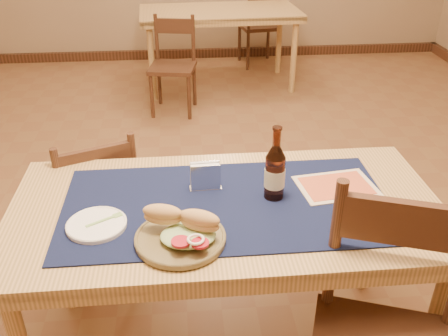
{
  "coord_description": "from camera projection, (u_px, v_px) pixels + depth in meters",
  "views": [
    {
      "loc": [
        -0.15,
        -2.33,
        1.78
      ],
      "look_at": [
        0.0,
        -0.7,
        0.85
      ],
      "focal_mm": 40.0,
      "sensor_mm": 36.0,
      "label": 1
    }
  ],
  "objects": [
    {
      "name": "main_table",
      "position": [
        226.0,
        223.0,
        1.88
      ],
      "size": [
        1.6,
        0.8,
        0.75
      ],
      "color": "tan",
      "rests_on": "ground"
    },
    {
      "name": "placemat",
      "position": [
        227.0,
        204.0,
        1.84
      ],
      "size": [
        1.2,
        0.6,
        0.01
      ],
      "primitive_type": "cube",
      "color": "#0F1337",
      "rests_on": "main_table"
    },
    {
      "name": "baseboard",
      "position": [
        213.0,
        229.0,
        2.88
      ],
      "size": [
        6.0,
        7.0,
        0.1
      ],
      "color": "#49291A",
      "rests_on": "ground"
    },
    {
      "name": "back_table",
      "position": [
        220.0,
        19.0,
        4.77
      ],
      "size": [
        1.54,
        0.83,
        0.75
      ],
      "color": "tan",
      "rests_on": "ground"
    },
    {
      "name": "chair_main_far",
      "position": [
        97.0,
        204.0,
        2.42
      ],
      "size": [
        0.5,
        0.5,
        0.83
      ],
      "color": "#49291A",
      "rests_on": "ground"
    },
    {
      "name": "chair_back_near",
      "position": [
        173.0,
        64.0,
        4.34
      ],
      "size": [
        0.44,
        0.44,
        0.82
      ],
      "color": "#49291A",
      "rests_on": "ground"
    },
    {
      "name": "chair_back_far",
      "position": [
        260.0,
        25.0,
        5.45
      ],
      "size": [
        0.46,
        0.46,
        0.87
      ],
      "color": "#49291A",
      "rests_on": "ground"
    },
    {
      "name": "sandwich_plate",
      "position": [
        182.0,
        233.0,
        1.63
      ],
      "size": [
        0.3,
        0.3,
        0.12
      ],
      "color": "brown",
      "rests_on": "placemat"
    },
    {
      "name": "side_plate",
      "position": [
        96.0,
        224.0,
        1.71
      ],
      "size": [
        0.21,
        0.21,
        0.02
      ],
      "color": "white",
      "rests_on": "placemat"
    },
    {
      "name": "fork",
      "position": [
        107.0,
        219.0,
        1.73
      ],
      "size": [
        0.12,
        0.08,
        0.0
      ],
      "color": "#8ABC67",
      "rests_on": "side_plate"
    },
    {
      "name": "beer_bottle",
      "position": [
        275.0,
        172.0,
        1.83
      ],
      "size": [
        0.08,
        0.08,
        0.29
      ],
      "color": "#4A1D0D",
      "rests_on": "placemat"
    },
    {
      "name": "napkin_holder",
      "position": [
        205.0,
        177.0,
        1.91
      ],
      "size": [
        0.12,
        0.05,
        0.11
      ],
      "color": "silver",
      "rests_on": "placemat"
    },
    {
      "name": "menu_card",
      "position": [
        336.0,
        186.0,
        1.94
      ],
      "size": [
        0.32,
        0.25,
        0.01
      ],
      "color": "beige",
      "rests_on": "placemat"
    }
  ]
}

